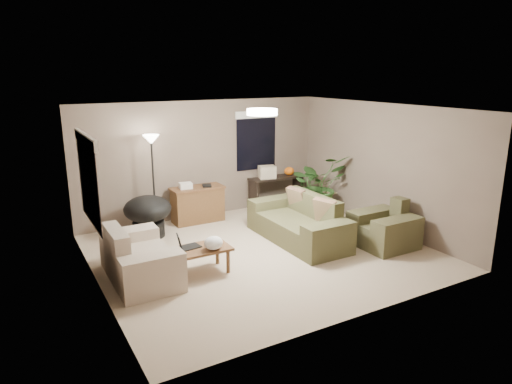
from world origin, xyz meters
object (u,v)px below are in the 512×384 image
main_sofa (299,225)px  armchair (384,230)px  desk (198,204)px  coffee_table (198,252)px  houseplant (317,192)px  console_table (276,190)px  papasan_chair (148,213)px  floor_lamp (152,151)px  cat_scratching_post (329,204)px  loveseat (138,260)px

main_sofa → armchair: same height
armchair → desk: armchair is taller
coffee_table → houseplant: bearing=24.1°
desk → houseplant: houseplant is taller
armchair → console_table: (-0.47, 2.96, 0.14)m
houseplant → coffee_table: bearing=-155.9°
papasan_chair → houseplant: size_ratio=0.83×
coffee_table → floor_lamp: size_ratio=0.52×
desk → console_table: bearing=0.2°
desk → coffee_table: bearing=-112.4°
papasan_chair → main_sofa: bearing=-33.5°
coffee_table → console_table: (2.94, 2.41, 0.08)m
desk → floor_lamp: bearing=-175.8°
papasan_chair → houseplant: (3.64, -0.49, 0.06)m
main_sofa → papasan_chair: bearing=146.5°
coffee_table → floor_lamp: floor_lamp is taller
floor_lamp → cat_scratching_post: bearing=-13.2°
coffee_table → cat_scratching_post: 4.03m
console_table → armchair: bearing=-81.1°
loveseat → armchair: bearing=-10.9°
houseplant → cat_scratching_post: 0.43m
console_table → houseplant: size_ratio=0.96×
coffee_table → cat_scratching_post: bearing=21.5°
armchair → papasan_chair: (-3.59, 2.58, 0.17)m
papasan_chair → cat_scratching_post: size_ratio=2.24×
armchair → desk: size_ratio=0.91×
main_sofa → papasan_chair: (-2.40, 1.59, 0.17)m
main_sofa → desk: size_ratio=2.00×
floor_lamp → loveseat: bearing=-114.0°
main_sofa → floor_lamp: floor_lamp is taller
loveseat → floor_lamp: bearing=66.0°
coffee_table → papasan_chair: (-0.18, 2.03, 0.11)m
main_sofa → floor_lamp: size_ratio=1.15×
armchair → cat_scratching_post: bearing=80.4°
main_sofa → papasan_chair: main_sofa is taller
main_sofa → desk: main_sofa is taller
armchair → houseplant: (0.06, 2.09, 0.23)m
cat_scratching_post → armchair: bearing=-99.6°
armchair → coffee_table: armchair is taller
papasan_chair → cat_scratching_post: papasan_chair is taller
floor_lamp → houseplant: size_ratio=1.42×
houseplant → floor_lamp: bearing=167.0°
desk → main_sofa: bearing=-57.9°
loveseat → cat_scratching_post: 4.76m
loveseat → floor_lamp: floor_lamp is taller
main_sofa → cat_scratching_post: 1.84m
console_table → floor_lamp: bearing=-178.5°
armchair → console_table: size_ratio=0.77×
main_sofa → papasan_chair: size_ratio=1.96×
armchair → desk: 3.81m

